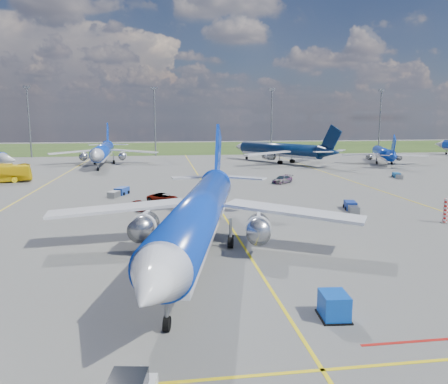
{
  "coord_description": "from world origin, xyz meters",
  "views": [
    {
      "loc": [
        -7.77,
        -39.35,
        12.6
      ],
      "look_at": [
        -0.7,
        10.72,
        4.0
      ],
      "focal_mm": 35.0,
      "sensor_mm": 36.0,
      "label": 1
    }
  ],
  "objects": [
    {
      "name": "ground",
      "position": [
        0.0,
        0.0,
        0.0
      ],
      "size": [
        400.0,
        400.0,
        0.0
      ],
      "primitive_type": "plane",
      "color": "#585856",
      "rests_on": "ground"
    },
    {
      "name": "grass_strip",
      "position": [
        0.0,
        150.0,
        0.0
      ],
      "size": [
        400.0,
        80.0,
        0.01
      ],
      "primitive_type": "cube",
      "color": "#2D4719",
      "rests_on": "ground"
    },
    {
      "name": "taxiway_lines",
      "position": [
        0.17,
        27.7,
        0.01
      ],
      "size": [
        60.25,
        160.0,
        0.02
      ],
      "color": "yellow",
      "rests_on": "ground"
    },
    {
      "name": "floodlight_masts",
      "position": [
        10.0,
        110.0,
        12.56
      ],
      "size": [
        202.2,
        0.5,
        22.7
      ],
      "color": "slate",
      "rests_on": "ground"
    },
    {
      "name": "warning_post",
      "position": [
        26.0,
        8.0,
        1.5
      ],
      "size": [
        0.5,
        0.5,
        3.0
      ],
      "primitive_type": "cylinder",
      "color": "red",
      "rests_on": "ground"
    },
    {
      "name": "bg_jet_nnw",
      "position": [
        -23.7,
        82.06,
        0.0
      ],
      "size": [
        32.93,
        42.41,
        10.82
      ],
      "primitive_type": null,
      "rotation": [
        0.0,
        0.0,
        0.04
      ],
      "color": "#0C35B0",
      "rests_on": "ground"
    },
    {
      "name": "bg_jet_n",
      "position": [
        25.06,
        80.91,
        0.0
      ],
      "size": [
        47.81,
        50.95,
        10.66
      ],
      "primitive_type": null,
      "rotation": [
        0.0,
        0.0,
        3.7
      ],
      "color": "#071C40",
      "rests_on": "ground"
    },
    {
      "name": "bg_jet_ne",
      "position": [
        53.64,
        75.58,
        0.0
      ],
      "size": [
        32.95,
        37.7,
        8.3
      ],
      "primitive_type": null,
      "rotation": [
        0.0,
        0.0,
        2.82
      ],
      "color": "#0C35B0",
      "rests_on": "ground"
    },
    {
      "name": "main_airliner",
      "position": [
        -4.58,
        -0.54,
        0.0
      ],
      "size": [
        42.02,
        49.92,
        11.45
      ],
      "primitive_type": null,
      "rotation": [
        0.0,
        0.0,
        -0.22
      ],
      "color": "#0C35B0",
      "rests_on": "ground"
    },
    {
      "name": "uld_container",
      "position": [
        2.82,
        -14.46,
        0.82
      ],
      "size": [
        1.8,
        2.18,
        1.64
      ],
      "primitive_type": "cube",
      "rotation": [
        0.0,
        0.0,
        -0.08
      ],
      "color": "#0C46B3",
      "rests_on": "ground"
    },
    {
      "name": "service_car_a",
      "position": [
        -11.15,
        21.04,
        0.66
      ],
      "size": [
        2.64,
        4.16,
        1.32
      ],
      "primitive_type": "imported",
      "rotation": [
        0.0,
        0.0,
        0.3
      ],
      "color": "#999999",
      "rests_on": "ground"
    },
    {
      "name": "service_car_b",
      "position": [
        -7.78,
        26.04,
        0.7
      ],
      "size": [
        5.43,
        4.76,
        1.39
      ],
      "primitive_type": "imported",
      "rotation": [
        0.0,
        0.0,
        0.96
      ],
      "color": "#999999",
      "rests_on": "ground"
    },
    {
      "name": "service_car_c",
      "position": [
        15.31,
        42.56,
        0.75
      ],
      "size": [
        5.29,
        4.97,
        1.5
      ],
      "primitive_type": "imported",
      "rotation": [
        0.0,
        0.0,
        -0.86
      ],
      "color": "#999999",
      "rests_on": "ground"
    },
    {
      "name": "baggage_tug_w",
      "position": [
        17.84,
        16.41,
        0.52
      ],
      "size": [
        2.46,
        5.16,
        1.12
      ],
      "rotation": [
        0.0,
        0.0,
        -0.24
      ],
      "color": "navy",
      "rests_on": "ground"
    },
    {
      "name": "baggage_tug_c",
      "position": [
        -14.99,
        33.14,
        0.56
      ],
      "size": [
        3.26,
        5.45,
        1.19
      ],
      "rotation": [
        0.0,
        0.0,
        -0.38
      ],
      "color": "#193B97",
      "rests_on": "ground"
    },
    {
      "name": "baggage_tug_e",
      "position": [
        41.67,
        46.61,
        0.47
      ],
      "size": [
        2.25,
        4.59,
        1.0
      ],
      "rotation": [
        0.0,
        0.0,
        -0.25
      ],
      "color": "#1A5FA1",
      "rests_on": "ground"
    }
  ]
}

